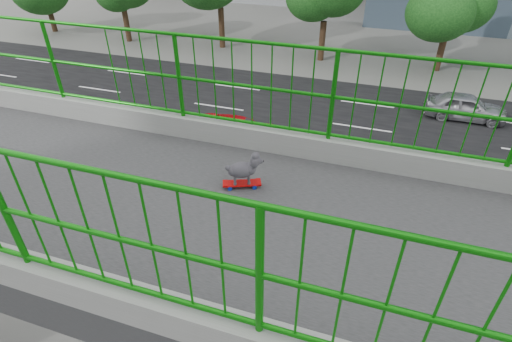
{
  "coord_description": "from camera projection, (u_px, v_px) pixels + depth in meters",
  "views": [
    {
      "loc": [
        2.98,
        0.5,
        9.75
      ],
      "look_at": [
        -0.86,
        -0.77,
        6.99
      ],
      "focal_mm": 27.88,
      "sensor_mm": 36.0,
      "label": 1
    }
  ],
  "objects": [
    {
      "name": "car_2",
      "position": [
        239.0,
        133.0,
        18.71
      ],
      "size": [
        2.2,
        4.76,
        1.32
      ],
      "primitive_type": "imported",
      "rotation": [
        0.0,
        0.0,
        3.14
      ],
      "color": "red",
      "rests_on": "ground"
    },
    {
      "name": "poodle",
      "position": [
        244.0,
        169.0,
        4.47
      ],
      "size": [
        0.28,
        0.41,
        0.36
      ],
      "rotation": [
        0.0,
        0.0,
        0.4
      ],
      "color": "#322F35",
      "rests_on": "skateboard"
    },
    {
      "name": "railing",
      "position": [
        303.0,
        213.0,
        3.9
      ],
      "size": [
        3.0,
        24.0,
        1.42
      ],
      "color": "gray",
      "rests_on": "footbridge"
    },
    {
      "name": "car_0",
      "position": [
        239.0,
        231.0,
        13.03
      ],
      "size": [
        1.79,
        4.45,
        1.52
      ],
      "primitive_type": "imported",
      "color": "#A5A5AB",
      "rests_on": "ground"
    },
    {
      "name": "footbridge",
      "position": [
        292.0,
        334.0,
        5.02
      ],
      "size": [
        3.0,
        24.0,
        7.0
      ],
      "color": "#2D2D2F",
      "rests_on": "ground"
    },
    {
      "name": "skateboard",
      "position": [
        242.0,
        184.0,
        4.58
      ],
      "size": [
        0.29,
        0.46,
        0.06
      ],
      "rotation": [
        0.0,
        0.0,
        0.4
      ],
      "color": "red",
      "rests_on": "footbridge"
    },
    {
      "name": "road",
      "position": [
        355.0,
        157.0,
        18.15
      ],
      "size": [
        18.0,
        90.0,
        0.02
      ],
      "primitive_type": "cube",
      "color": "black",
      "rests_on": "ground"
    },
    {
      "name": "car_4",
      "position": [
        465.0,
        107.0,
        21.02
      ],
      "size": [
        1.64,
        4.07,
        1.39
      ],
      "primitive_type": "imported",
      "rotation": [
        0.0,
        0.0,
        3.14
      ],
      "color": "#A5A5AB",
      "rests_on": "ground"
    }
  ]
}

